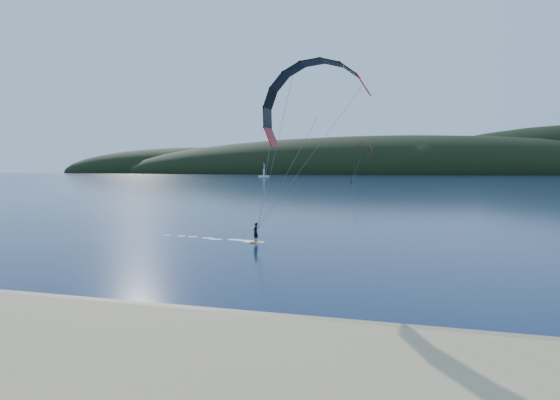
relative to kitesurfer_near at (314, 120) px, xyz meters
name	(u,v)px	position (x,y,z in m)	size (l,w,h in m)	color
ground	(88,346)	(-4.00, -21.40, -10.37)	(1800.00, 1800.00, 0.00)	#071738
wet_sand	(151,311)	(-4.00, -16.90, -10.32)	(220.00, 2.50, 0.10)	#917454
headland	(417,174)	(-3.37, 723.89, -10.37)	(1200.00, 310.00, 140.00)	black
kitesurfer_near	(314,120)	(0.00, 0.00, 0.00)	(22.25, 8.71, 14.97)	#C99117
kitesurfer_far	(363,152)	(-17.39, 176.92, 3.74)	(9.91, 5.53, 16.77)	#C99117
sailboat	(264,176)	(-127.21, 374.58, -9.42)	(9.13, 5.86, 12.96)	white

